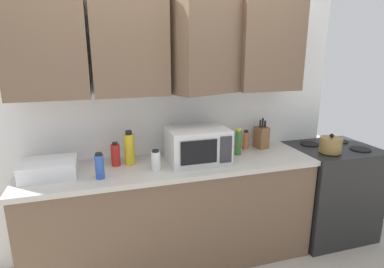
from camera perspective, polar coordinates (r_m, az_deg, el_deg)
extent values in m
cube|color=white|center=(2.76, -5.17, 4.77)|extent=(3.22, 0.06, 2.60)
cube|color=brown|center=(2.50, -25.11, 14.49)|extent=(0.56, 0.33, 0.75)
cube|color=brown|center=(2.49, -11.33, 15.57)|extent=(0.56, 0.33, 0.75)
cube|color=brown|center=(2.58, 2.19, 15.81)|extent=(0.64, 0.51, 0.75)
cube|color=brown|center=(2.86, 13.38, 15.35)|extent=(0.56, 0.33, 0.75)
cube|color=brown|center=(2.76, -3.26, -14.54)|extent=(2.32, 0.60, 0.86)
cube|color=beige|center=(2.56, -3.41, -5.76)|extent=(2.35, 0.63, 0.04)
cube|color=black|center=(3.41, 23.60, -9.44)|extent=(0.76, 0.64, 0.90)
cylinder|color=black|center=(3.05, 23.73, -3.13)|extent=(0.18, 0.18, 0.01)
cylinder|color=black|center=(3.28, 28.27, -2.46)|extent=(0.18, 0.18, 0.01)
cylinder|color=black|center=(3.25, 20.58, -1.71)|extent=(0.18, 0.18, 0.01)
cylinder|color=black|center=(3.47, 25.05, -1.18)|extent=(0.18, 0.18, 0.01)
cylinder|color=olive|center=(3.03, 23.88, -1.82)|extent=(0.19, 0.19, 0.13)
sphere|color=black|center=(3.01, 24.05, -0.27)|extent=(0.04, 0.04, 0.04)
cube|color=silver|center=(2.56, 1.00, -1.99)|extent=(0.48, 0.36, 0.28)
cube|color=black|center=(2.38, 1.28, -3.34)|extent=(0.29, 0.01, 0.18)
cube|color=#2D2D33|center=(2.45, 6.18, -2.84)|extent=(0.10, 0.01, 0.21)
cube|color=silver|center=(2.50, -24.49, -5.73)|extent=(0.38, 0.30, 0.12)
cube|color=brown|center=(2.99, 12.47, -0.62)|extent=(0.12, 0.14, 0.20)
cylinder|color=black|center=(2.94, 12.29, 1.83)|extent=(0.02, 0.02, 0.07)
cylinder|color=black|center=(2.95, 12.72, 2.00)|extent=(0.02, 0.02, 0.09)
cylinder|color=black|center=(2.97, 13.13, 1.80)|extent=(0.02, 0.02, 0.06)
cylinder|color=#386B2D|center=(2.76, 8.40, -1.59)|extent=(0.06, 0.06, 0.21)
cylinder|color=yellow|center=(2.73, 8.50, 0.79)|extent=(0.04, 0.04, 0.02)
cylinder|color=#2D56B7|center=(2.33, -16.43, -5.75)|extent=(0.06, 0.06, 0.17)
cylinder|color=black|center=(2.30, -16.61, -3.51)|extent=(0.05, 0.05, 0.02)
cylinder|color=gold|center=(2.54, -11.30, -2.77)|extent=(0.08, 0.08, 0.25)
cylinder|color=black|center=(2.51, -11.46, 0.26)|extent=(0.05, 0.05, 0.03)
cylinder|color=white|center=(2.41, -6.60, -4.90)|extent=(0.07, 0.07, 0.15)
cylinder|color=black|center=(2.38, -6.65, -3.08)|extent=(0.05, 0.05, 0.02)
cylinder|color=red|center=(2.55, -13.72, -3.73)|extent=(0.07, 0.07, 0.17)
cylinder|color=black|center=(2.53, -13.85, -1.67)|extent=(0.04, 0.04, 0.02)
cylinder|color=#BC6638|center=(2.95, 9.72, -1.17)|extent=(0.06, 0.06, 0.16)
cylinder|color=black|center=(2.92, 9.80, 0.49)|extent=(0.04, 0.04, 0.02)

